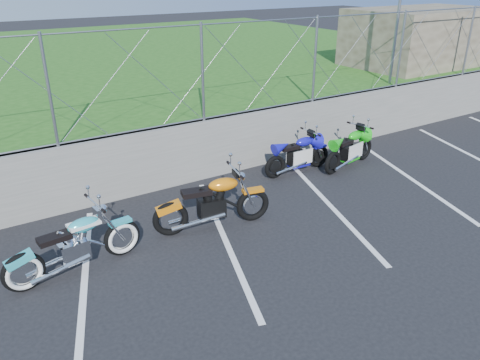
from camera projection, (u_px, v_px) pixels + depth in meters
ground at (257, 266)px, 7.29m from camera, size 90.00×90.00×0.00m
retaining_wall at (163, 158)px, 9.72m from camera, size 30.00×0.22×1.30m
grass_field at (53, 76)px, 17.43m from camera, size 30.00×20.00×1.30m
stone_building at (423, 36)px, 15.77m from camera, size 5.00×3.00×1.80m
chain_link_fence at (157, 79)px, 9.05m from camera, size 28.00×0.03×2.00m
sign_pole at (396, 28)px, 12.68m from camera, size 0.08×0.08×3.00m
parking_lines at (280, 220)px, 8.65m from camera, size 18.29×4.31×0.01m
cruiser_turquoise at (76, 247)px, 7.01m from camera, size 2.12×0.67×1.05m
naked_orange at (214, 204)px, 8.22m from camera, size 2.13×0.72×1.07m
sportbike_green at (350, 150)px, 10.87m from camera, size 1.81×0.64×0.95m
sportbike_blue at (299, 156)px, 10.55m from camera, size 1.79×0.64×0.93m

